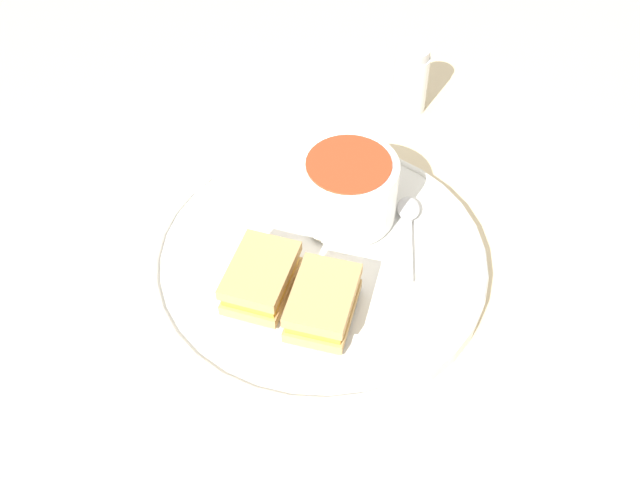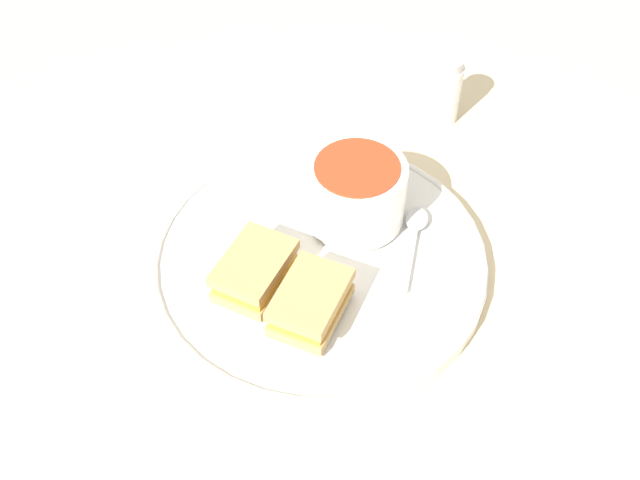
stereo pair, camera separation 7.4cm
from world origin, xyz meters
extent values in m
plane|color=beige|center=(0.00, 0.00, 0.00)|extent=(2.40, 2.40, 0.00)
cylinder|color=white|center=(0.00, 0.00, 0.01)|extent=(0.34, 0.34, 0.02)
torus|color=white|center=(0.00, 0.00, 0.02)|extent=(0.34, 0.34, 0.01)
cylinder|color=white|center=(-0.06, 0.03, 0.03)|extent=(0.06, 0.06, 0.01)
cylinder|color=white|center=(-0.06, 0.03, 0.06)|extent=(0.10, 0.10, 0.07)
cylinder|color=red|center=(-0.06, 0.03, 0.09)|extent=(0.09, 0.09, 0.01)
cube|color=silver|center=(0.00, 0.09, 0.02)|extent=(0.08, 0.01, 0.00)
ellipsoid|color=silver|center=(-0.06, 0.10, 0.03)|extent=(0.04, 0.03, 0.01)
cube|color=tan|center=(0.04, -0.06, 0.03)|extent=(0.10, 0.08, 0.01)
cube|color=gold|center=(0.04, -0.06, 0.04)|extent=(0.09, 0.07, 0.01)
cube|color=tan|center=(0.04, -0.06, 0.05)|extent=(0.10, 0.08, 0.01)
cube|color=tan|center=(0.08, 0.00, 0.03)|extent=(0.09, 0.08, 0.01)
cube|color=gold|center=(0.08, 0.00, 0.04)|extent=(0.09, 0.07, 0.01)
cube|color=tan|center=(0.08, 0.00, 0.05)|extent=(0.09, 0.08, 0.01)
cylinder|color=silver|center=(-0.26, 0.12, 0.04)|extent=(0.04, 0.04, 0.08)
cylinder|color=#B7B7BC|center=(-0.26, 0.12, 0.08)|extent=(0.04, 0.04, 0.01)
camera|label=1|loc=(0.49, -0.02, 0.60)|focal=42.00mm
camera|label=2|loc=(0.49, 0.06, 0.60)|focal=42.00mm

